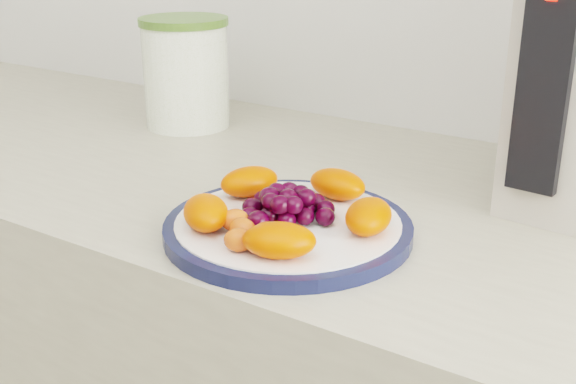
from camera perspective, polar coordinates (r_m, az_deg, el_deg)
The scene contains 6 objects.
plate_rim at distance 0.78m, azimuth 0.00°, elevation -2.91°, with size 0.27×0.27×0.01m, color #12193A.
plate_face at distance 0.78m, azimuth 0.00°, elevation -2.84°, with size 0.24×0.24×0.02m, color white.
canister at distance 1.19m, azimuth -8.05°, elevation 9.03°, with size 0.14×0.14×0.16m, color #537211.
canister_lid at distance 1.18m, azimuth -8.27°, elevation 13.21°, with size 0.14×0.14×0.01m, color #4B6D2A.
appliance_panel at distance 0.80m, azimuth 19.58°, elevation 7.95°, with size 0.05×0.02×0.23m, color black.
fruit_plate at distance 0.77m, azimuth -0.29°, elevation -1.19°, with size 0.23×0.23×0.04m.
Camera 1 is at (0.40, 0.45, 1.22)m, focal length 45.00 mm.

